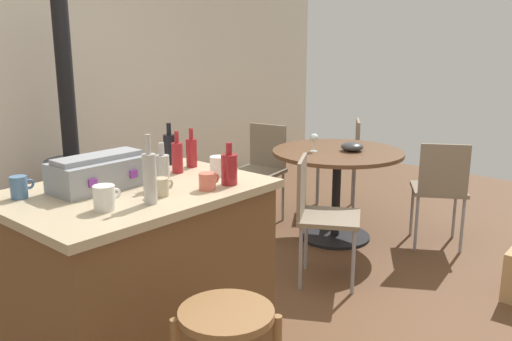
{
  "coord_description": "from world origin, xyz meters",
  "views": [
    {
      "loc": [
        -2.18,
        -2.15,
        1.63
      ],
      "look_at": [
        0.49,
        0.19,
        0.76
      ],
      "focal_mm": 38.39,
      "sensor_mm": 36.0,
      "label": 1
    }
  ],
  "objects_px": {
    "bottle_5": "(192,152)",
    "serving_bowl": "(352,147)",
    "dining_table": "(337,171)",
    "bottle_3": "(162,170)",
    "bottle_0": "(150,177)",
    "cup_0": "(105,198)",
    "wood_stove": "(74,180)",
    "folding_chair_right": "(319,210)",
    "folding_chair_far": "(344,157)",
    "cup_3": "(19,187)",
    "cup_2": "(208,181)",
    "bottle_2": "(229,169)",
    "bottle_4": "(177,157)",
    "folding_chair_near": "(440,186)",
    "toolbox": "(99,173)",
    "cup_1": "(161,187)",
    "folding_chair_left": "(261,165)",
    "bottle_1": "(169,148)",
    "kitchen_island": "(139,278)",
    "cup_4": "(219,166)"
  },
  "relations": [
    {
      "from": "bottle_1",
      "to": "bottle_5",
      "type": "bearing_deg",
      "value": -76.49
    },
    {
      "from": "folding_chair_far",
      "to": "kitchen_island",
      "type": "bearing_deg",
      "value": -167.57
    },
    {
      "from": "bottle_0",
      "to": "cup_0",
      "type": "distance_m",
      "value": 0.2
    },
    {
      "from": "bottle_0",
      "to": "folding_chair_far",
      "type": "bearing_deg",
      "value": 16.72
    },
    {
      "from": "folding_chair_far",
      "to": "cup_3",
      "type": "relative_size",
      "value": 8.02
    },
    {
      "from": "folding_chair_near",
      "to": "bottle_1",
      "type": "relative_size",
      "value": 3.68
    },
    {
      "from": "folding_chair_far",
      "to": "bottle_1",
      "type": "relative_size",
      "value": 3.76
    },
    {
      "from": "toolbox",
      "to": "cup_1",
      "type": "height_order",
      "value": "toolbox"
    },
    {
      "from": "dining_table",
      "to": "bottle_3",
      "type": "relative_size",
      "value": 4.87
    },
    {
      "from": "folding_chair_right",
      "to": "bottle_3",
      "type": "distance_m",
      "value": 1.4
    },
    {
      "from": "toolbox",
      "to": "cup_3",
      "type": "xyz_separation_m",
      "value": [
        -0.33,
        0.12,
        -0.03
      ]
    },
    {
      "from": "serving_bowl",
      "to": "bottle_4",
      "type": "bearing_deg",
      "value": -177.18
    },
    {
      "from": "folding_chair_right",
      "to": "bottle_4",
      "type": "height_order",
      "value": "bottle_4"
    },
    {
      "from": "bottle_2",
      "to": "folding_chair_right",
      "type": "bearing_deg",
      "value": 10.56
    },
    {
      "from": "bottle_5",
      "to": "serving_bowl",
      "type": "relative_size",
      "value": 1.19
    },
    {
      "from": "bottle_2",
      "to": "cup_1",
      "type": "relative_size",
      "value": 1.94
    },
    {
      "from": "toolbox",
      "to": "serving_bowl",
      "type": "xyz_separation_m",
      "value": [
        2.34,
        0.05,
        -0.23
      ]
    },
    {
      "from": "bottle_2",
      "to": "cup_2",
      "type": "distance_m",
      "value": 0.14
    },
    {
      "from": "folding_chair_left",
      "to": "bottle_3",
      "type": "height_order",
      "value": "bottle_3"
    },
    {
      "from": "folding_chair_near",
      "to": "cup_0",
      "type": "relative_size",
      "value": 6.79
    },
    {
      "from": "bottle_4",
      "to": "folding_chair_far",
      "type": "bearing_deg",
      "value": 12.47
    },
    {
      "from": "bottle_5",
      "to": "folding_chair_right",
      "type": "bearing_deg",
      "value": -13.21
    },
    {
      "from": "dining_table",
      "to": "bottle_2",
      "type": "relative_size",
      "value": 5.11
    },
    {
      "from": "bottle_3",
      "to": "folding_chair_near",
      "type": "bearing_deg",
      "value": -8.45
    },
    {
      "from": "folding_chair_far",
      "to": "toolbox",
      "type": "distance_m",
      "value": 3.06
    },
    {
      "from": "bottle_1",
      "to": "bottle_4",
      "type": "height_order",
      "value": "bottle_1"
    },
    {
      "from": "kitchen_island",
      "to": "bottle_3",
      "type": "relative_size",
      "value": 5.54
    },
    {
      "from": "dining_table",
      "to": "bottle_2",
      "type": "bearing_deg",
      "value": -163.0
    },
    {
      "from": "folding_chair_left",
      "to": "bottle_1",
      "type": "bearing_deg",
      "value": -155.73
    },
    {
      "from": "wood_stove",
      "to": "cup_0",
      "type": "relative_size",
      "value": 15.23
    },
    {
      "from": "folding_chair_far",
      "to": "cup_2",
      "type": "height_order",
      "value": "cup_2"
    },
    {
      "from": "cup_2",
      "to": "kitchen_island",
      "type": "bearing_deg",
      "value": 126.43
    },
    {
      "from": "bottle_4",
      "to": "bottle_0",
      "type": "bearing_deg",
      "value": -142.75
    },
    {
      "from": "bottle_0",
      "to": "serving_bowl",
      "type": "height_order",
      "value": "bottle_0"
    },
    {
      "from": "folding_chair_near",
      "to": "toolbox",
      "type": "height_order",
      "value": "toolbox"
    },
    {
      "from": "toolbox",
      "to": "bottle_2",
      "type": "xyz_separation_m",
      "value": [
        0.45,
        -0.41,
        0.0
      ]
    },
    {
      "from": "cup_2",
      "to": "serving_bowl",
      "type": "distance_m",
      "value": 2.08
    },
    {
      "from": "serving_bowl",
      "to": "dining_table",
      "type": "bearing_deg",
      "value": 123.31
    },
    {
      "from": "bottle_4",
      "to": "cup_1",
      "type": "bearing_deg",
      "value": -140.16
    },
    {
      "from": "folding_chair_near",
      "to": "folding_chair_left",
      "type": "distance_m",
      "value": 1.53
    },
    {
      "from": "bottle_1",
      "to": "cup_2",
      "type": "distance_m",
      "value": 0.6
    },
    {
      "from": "bottle_2",
      "to": "folding_chair_near",
      "type": "bearing_deg",
      "value": -4.18
    },
    {
      "from": "folding_chair_far",
      "to": "cup_4",
      "type": "distance_m",
      "value": 2.58
    },
    {
      "from": "bottle_1",
      "to": "serving_bowl",
      "type": "xyz_separation_m",
      "value": [
        1.79,
        -0.1,
        -0.25
      ]
    },
    {
      "from": "bottle_1",
      "to": "bottle_3",
      "type": "bearing_deg",
      "value": -133.9
    },
    {
      "from": "bottle_2",
      "to": "serving_bowl",
      "type": "bearing_deg",
      "value": 13.81
    },
    {
      "from": "bottle_0",
      "to": "bottle_5",
      "type": "bearing_deg",
      "value": 33.05
    },
    {
      "from": "cup_3",
      "to": "bottle_2",
      "type": "bearing_deg",
      "value": -34.64
    },
    {
      "from": "cup_0",
      "to": "cup_2",
      "type": "distance_m",
      "value": 0.5
    },
    {
      "from": "toolbox",
      "to": "serving_bowl",
      "type": "relative_size",
      "value": 2.42
    }
  ]
}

